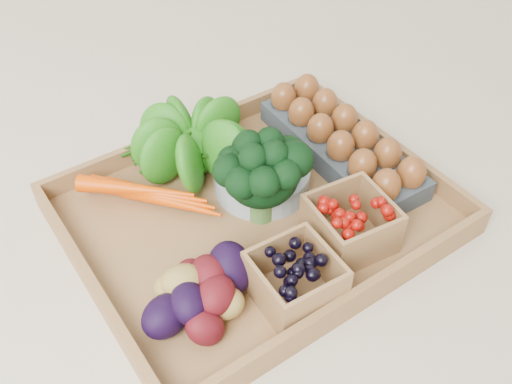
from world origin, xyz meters
TOP-DOWN VIEW (x-y plane):
  - ground at (0.00, 0.00)m, footprint 4.00×4.00m
  - tray at (0.00, 0.00)m, footprint 0.55×0.45m
  - carrots at (-0.13, 0.11)m, footprint 0.19×0.13m
  - lettuce at (-0.02, 0.15)m, footprint 0.13×0.13m
  - broccoli at (0.00, -0.01)m, footprint 0.14×0.14m
  - cherry_bowl at (0.04, 0.04)m, footprint 0.16×0.16m
  - egg_carton at (0.20, 0.03)m, footprint 0.13×0.33m
  - potatoes at (-0.16, -0.10)m, footprint 0.16×0.16m
  - punnet_blackberry at (-0.05, -0.16)m, footprint 0.11×0.11m
  - punnet_raspberry at (0.08, -0.13)m, footprint 0.12×0.12m

SIDE VIEW (x-z plane):
  - ground at x=0.00m, z-range 0.00..0.00m
  - tray at x=0.00m, z-range 0.00..0.01m
  - egg_carton at x=0.20m, z-range 0.01..0.05m
  - cherry_bowl at x=0.04m, z-range 0.01..0.06m
  - carrots at x=-0.13m, z-range 0.01..0.06m
  - punnet_blackberry at x=-0.05m, z-range 0.01..0.09m
  - punnet_raspberry at x=0.08m, z-range 0.01..0.09m
  - potatoes at x=-0.16m, z-range 0.01..0.11m
  - broccoli at x=0.00m, z-range 0.01..0.13m
  - lettuce at x=-0.02m, z-range 0.02..0.15m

